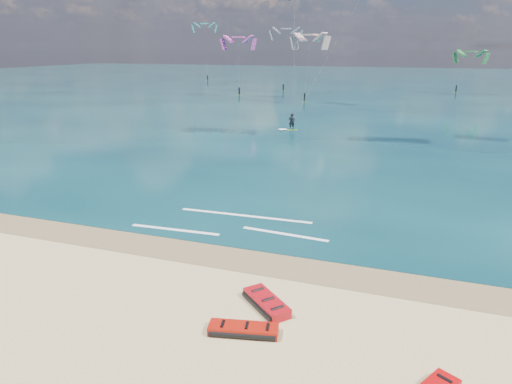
# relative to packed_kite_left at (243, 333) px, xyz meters

# --- Properties ---
(ground) EXTENTS (320.00, 320.00, 0.00)m
(ground) POSITION_rel_packed_kite_left_xyz_m (-3.08, 42.15, 0.00)
(ground) COLOR tan
(ground) RESTS_ON ground
(wet_sand_strip) EXTENTS (320.00, 2.40, 0.01)m
(wet_sand_strip) POSITION_rel_packed_kite_left_xyz_m (-3.08, 5.15, 0.00)
(wet_sand_strip) COLOR brown
(wet_sand_strip) RESTS_ON ground
(sea) EXTENTS (320.00, 200.00, 0.04)m
(sea) POSITION_rel_packed_kite_left_xyz_m (-3.08, 106.15, 0.02)
(sea) COLOR #082530
(sea) RESTS_ON ground
(packed_kite_left) EXTENTS (2.64, 1.47, 0.35)m
(packed_kite_left) POSITION_rel_packed_kite_left_xyz_m (0.00, 0.00, 0.00)
(packed_kite_left) COLOR #AA1409
(packed_kite_left) RESTS_ON ground
(packed_kite_mid) EXTENTS (2.55, 2.46, 0.43)m
(packed_kite_mid) POSITION_rel_packed_kite_left_xyz_m (0.23, 1.78, 0.00)
(packed_kite_mid) COLOR #AC0C14
(packed_kite_mid) RESTS_ON ground
(kitesurfer_main) EXTENTS (11.42, 8.74, 16.79)m
(kitesurfer_main) POSITION_rel_packed_kite_left_xyz_m (-5.82, 34.12, 8.58)
(kitesurfer_main) COLOR #A5DF1A
(kitesurfer_main) RESTS_ON sea
(shoreline_foam) EXTENTS (10.25, 3.61, 0.01)m
(shoreline_foam) POSITION_rel_packed_kite_left_xyz_m (-3.77, 8.89, 0.05)
(shoreline_foam) COLOR white
(shoreline_foam) RESTS_ON ground
(distant_kites) EXTENTS (87.01, 42.72, 14.51)m
(distant_kites) POSITION_rel_packed_kite_left_xyz_m (-12.13, 78.99, 5.89)
(distant_kites) COLOR gray
(distant_kites) RESTS_ON ground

